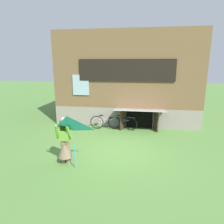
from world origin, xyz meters
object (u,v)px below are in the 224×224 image
person (65,144)px  bicycle_silver (106,122)px  bicycle_blue (122,123)px  kite (67,131)px

person → bicycle_silver: size_ratio=0.99×
bicycle_blue → kite: bearing=-93.9°
person → bicycle_blue: bearing=92.8°
person → bicycle_blue: (1.61, 3.98, -0.34)m
person → kite: 0.98m
kite → bicycle_silver: kite is taller
person → bicycle_silver: (0.73, 3.90, -0.33)m
bicycle_blue → bicycle_silver: size_ratio=0.96×
person → bicycle_blue: person is taller
person → kite: bearing=-34.4°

